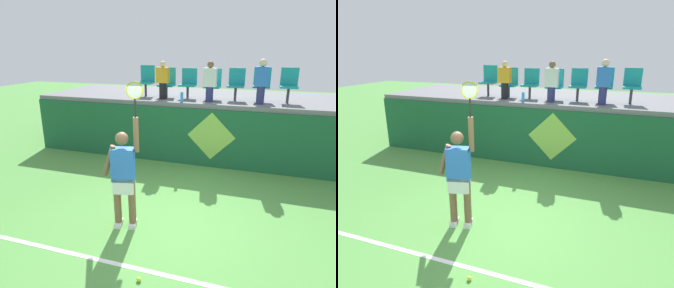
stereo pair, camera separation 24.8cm
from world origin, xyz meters
TOP-DOWN VIEW (x-y plane):
  - ground_plane at (0.00, 0.00)m, footprint 40.00×40.00m
  - court_back_wall at (0.00, 3.11)m, footprint 10.31×0.20m
  - spectator_platform at (0.00, 4.60)m, footprint 10.31×3.09m
  - court_baseline_stripe at (0.00, -1.23)m, footprint 9.28×0.08m
  - tennis_player at (-0.72, -0.26)m, footprint 0.74×0.34m
  - tennis_ball at (0.04, -1.45)m, footprint 0.07×0.07m
  - water_bottle at (-0.65, 3.17)m, footprint 0.08×0.08m
  - stadium_chair_0 at (-1.96, 3.95)m, footprint 0.44×0.42m
  - stadium_chair_1 at (-1.31, 3.95)m, footprint 0.44×0.42m
  - stadium_chair_2 at (-0.67, 3.95)m, footprint 0.44×0.42m
  - stadium_chair_3 at (0.02, 3.95)m, footprint 0.44×0.42m
  - stadium_chair_4 at (0.67, 3.95)m, footprint 0.44×0.42m
  - stadium_chair_5 at (1.33, 3.95)m, footprint 0.44×0.42m
  - stadium_chair_6 at (2.01, 3.95)m, footprint 0.44×0.42m
  - spectator_0 at (1.33, 3.53)m, footprint 0.34×0.20m
  - spectator_1 at (0.02, 3.50)m, footprint 0.34×0.20m
  - spectator_2 at (-1.31, 3.54)m, footprint 0.34×0.20m
  - wall_signage_mount at (0.20, 3.00)m, footprint 1.27×0.01m

SIDE VIEW (x-z plane):
  - ground_plane at x=0.00m, z-range 0.00..0.00m
  - wall_signage_mount at x=0.20m, z-range -0.75..0.75m
  - court_baseline_stripe at x=0.00m, z-range 0.00..0.01m
  - tennis_ball at x=0.04m, z-range 0.00..0.07m
  - court_back_wall at x=0.00m, z-range 0.00..1.57m
  - tennis_player at x=-0.72m, z-range -0.30..2.28m
  - spectator_platform at x=0.00m, z-range 1.57..1.69m
  - water_bottle at x=-0.65m, z-range 1.69..1.95m
  - stadium_chair_1 at x=-1.31m, z-range 1.71..2.55m
  - stadium_chair_3 at x=0.02m, z-range 1.71..2.55m
  - stadium_chair_2 at x=-0.67m, z-range 1.72..2.56m
  - stadium_chair_4 at x=0.67m, z-range 1.73..2.59m
  - stadium_chair_0 at x=-1.96m, z-range 1.73..2.63m
  - stadium_chair_5 at x=1.33m, z-range 1.73..2.63m
  - stadium_chair_6 at x=2.01m, z-range 1.74..2.64m
  - spectator_2 at x=-1.31m, z-range 1.70..2.75m
  - spectator_1 at x=0.02m, z-range 1.70..2.76m
  - spectator_0 at x=1.33m, z-range 1.71..2.84m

